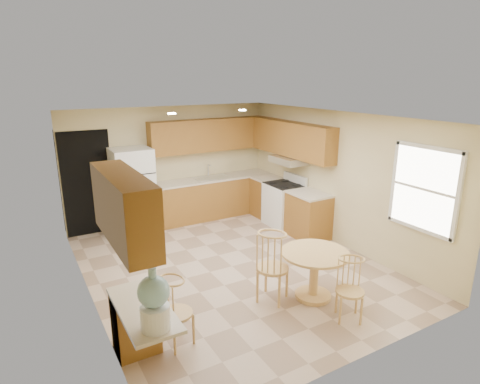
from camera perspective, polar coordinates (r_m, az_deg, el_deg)
floor at (r=6.90m, az=-1.15°, el=-10.52°), size 5.50×5.50×0.00m
ceiling at (r=6.20m, az=-1.28°, el=10.61°), size 4.50×5.50×0.02m
wall_back at (r=8.88m, az=-9.82°, el=3.90°), size 4.50×0.02×2.50m
wall_front at (r=4.39m, az=16.62°, el=-9.46°), size 4.50×0.02×2.50m
wall_left at (r=5.76m, az=-21.26°, el=-3.71°), size 0.02×5.50×2.50m
wall_right at (r=7.74m, az=13.55°, el=1.88°), size 0.02×5.50×2.50m
doorway at (r=8.49m, az=-20.84°, el=1.11°), size 0.90×0.02×2.10m
base_cab_back at (r=9.14m, az=-3.78°, el=-0.82°), size 2.75×0.60×0.87m
counter_back at (r=9.02m, az=-3.84°, el=1.95°), size 2.75×0.63×0.04m
base_cab_right_a at (r=9.17m, az=3.91°, el=-0.78°), size 0.60×0.59×0.87m
counter_right_a at (r=9.05m, az=3.97°, el=1.98°), size 0.63×0.59×0.04m
base_cab_right_b at (r=8.06m, az=9.68°, el=-3.37°), size 0.60×0.80×0.87m
counter_right_b at (r=7.92m, az=9.83°, el=-0.27°), size 0.63×0.80×0.04m
upper_cab_back at (r=8.96m, az=-4.34°, el=8.10°), size 2.75×0.33×0.70m
upper_cab_right at (r=8.42m, az=7.33°, el=7.50°), size 0.33×2.42×0.70m
upper_cab_left at (r=4.10m, az=-16.16°, el=-2.21°), size 0.33×1.40×0.70m
sink at (r=9.01m, az=-3.98°, el=2.06°), size 0.78×0.44×0.01m
range_hood at (r=8.42m, az=6.88°, el=4.54°), size 0.50×0.76×0.14m
desk_pedestal at (r=5.02m, az=-14.63°, el=-17.53°), size 0.48×0.42×0.72m
desk_top at (r=4.50m, az=-13.61°, el=-15.84°), size 0.50×1.20×0.04m
window at (r=6.50m, az=24.74°, el=0.40°), size 0.06×1.12×1.30m
can_light_a at (r=7.08m, az=-9.68°, el=10.96°), size 0.14×0.14×0.02m
can_light_b at (r=7.68m, az=0.33°, el=11.57°), size 0.14×0.14×0.02m
refrigerator at (r=8.37m, az=-14.95°, el=0.14°), size 0.77×0.75×1.74m
stove at (r=8.62m, az=6.27°, el=-1.71°), size 0.65×0.76×1.09m
dining_table at (r=5.91m, az=10.54°, el=-10.57°), size 0.97×0.97×0.72m
chair_table_a at (r=5.64m, az=5.28°, el=-9.89°), size 0.46×0.58×1.04m
chair_table_b at (r=5.46m, az=16.05°, el=-12.78°), size 0.37×0.44×0.85m
chair_desk at (r=4.85m, az=-8.71°, el=-16.00°), size 0.39×0.50×0.87m
water_crock at (r=3.99m, az=-12.10°, el=-15.01°), size 0.31×0.31×0.64m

